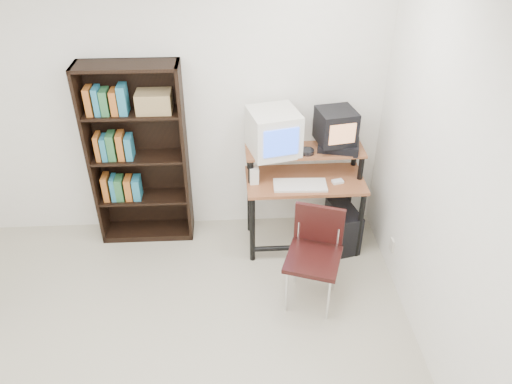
{
  "coord_description": "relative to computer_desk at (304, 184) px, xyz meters",
  "views": [
    {
      "loc": [
        0.59,
        -2.19,
        3.16
      ],
      "look_at": [
        0.77,
        1.1,
        0.95
      ],
      "focal_mm": 35.0,
      "sensor_mm": 36.0,
      "label": 1
    }
  ],
  "objects": [
    {
      "name": "ceiling",
      "position": [
        -1.25,
        -1.62,
        1.93
      ],
      "size": [
        4.0,
        4.0,
        0.01
      ],
      "primitive_type": "cube",
      "color": "white",
      "rests_on": "back_wall"
    },
    {
      "name": "back_wall",
      "position": [
        -1.25,
        0.38,
        0.63
      ],
      "size": [
        4.0,
        0.01,
        2.6
      ],
      "primitive_type": "cube",
      "color": "white",
      "rests_on": "floor"
    },
    {
      "name": "right_wall",
      "position": [
        0.75,
        -1.62,
        0.63
      ],
      "size": [
        0.01,
        4.0,
        2.6
      ],
      "primitive_type": "cube",
      "color": "white",
      "rests_on": "floor"
    },
    {
      "name": "computer_desk",
      "position": [
        0.0,
        0.0,
        0.0
      ],
      "size": [
        1.07,
        0.54,
        0.98
      ],
      "rotation": [
        0.0,
        0.0,
        0.01
      ],
      "color": "brown",
      "rests_on": "floor"
    },
    {
      "name": "crt_monitor",
      "position": [
        -0.29,
        0.09,
        0.49
      ],
      "size": [
        0.49,
        0.49,
        0.39
      ],
      "rotation": [
        0.0,
        0.0,
        0.23
      ],
      "color": "white",
      "rests_on": "computer_desk"
    },
    {
      "name": "vcr",
      "position": [
        0.3,
        0.09,
        0.34
      ],
      "size": [
        0.41,
        0.34,
        0.08
      ],
      "primitive_type": "cube",
      "rotation": [
        0.0,
        0.0,
        -0.24
      ],
      "color": "black",
      "rests_on": "computer_desk"
    },
    {
      "name": "crt_tv",
      "position": [
        0.26,
        0.1,
        0.53
      ],
      "size": [
        0.37,
        0.36,
        0.3
      ],
      "rotation": [
        0.0,
        0.0,
        0.18
      ],
      "color": "black",
      "rests_on": "vcr"
    },
    {
      "name": "cd_spindle",
      "position": [
        0.01,
        0.01,
        0.32
      ],
      "size": [
        0.15,
        0.15,
        0.05
      ],
      "primitive_type": "cylinder",
      "rotation": [
        0.0,
        0.0,
        -0.24
      ],
      "color": "#26262B",
      "rests_on": "computer_desk"
    },
    {
      "name": "keyboard",
      "position": [
        -0.06,
        -0.13,
        0.07
      ],
      "size": [
        0.48,
        0.23,
        0.03
      ],
      "primitive_type": "cube",
      "rotation": [
        0.0,
        0.0,
        -0.04
      ],
      "color": "white",
      "rests_on": "computer_desk"
    },
    {
      "name": "mousepad",
      "position": [
        0.28,
        -0.08,
        0.05
      ],
      "size": [
        0.25,
        0.21,
        0.01
      ],
      "primitive_type": "cube",
      "rotation": [
        0.0,
        0.0,
        0.17
      ],
      "color": "black",
      "rests_on": "computer_desk"
    },
    {
      "name": "mouse",
      "position": [
        0.28,
        -0.1,
        0.07
      ],
      "size": [
        0.11,
        0.08,
        0.03
      ],
      "primitive_type": "cube",
      "rotation": [
        0.0,
        0.0,
        0.26
      ],
      "color": "white",
      "rests_on": "mousepad"
    },
    {
      "name": "desk_speaker",
      "position": [
        -0.47,
        -0.06,
        0.13
      ],
      "size": [
        0.08,
        0.08,
        0.17
      ],
      "primitive_type": "cube",
      "rotation": [
        0.0,
        0.0,
        0.04
      ],
      "color": "white",
      "rests_on": "computer_desk"
    },
    {
      "name": "pc_tower",
      "position": [
        0.39,
        -0.06,
        -0.46
      ],
      "size": [
        0.3,
        0.48,
        0.42
      ],
      "primitive_type": "cube",
      "rotation": [
        0.0,
        0.0,
        0.23
      ],
      "color": "black",
      "rests_on": "floor"
    },
    {
      "name": "school_chair",
      "position": [
        -0.0,
        -0.73,
        -0.15
      ],
      "size": [
        0.54,
        0.54,
        0.85
      ],
      "rotation": [
        0.0,
        0.0,
        -0.34
      ],
      "color": "black",
      "rests_on": "floor"
    },
    {
      "name": "bookshelf",
      "position": [
        -1.51,
        0.24,
        0.23
      ],
      "size": [
        0.88,
        0.3,
        1.76
      ],
      "rotation": [
        0.0,
        0.0,
        -0.0
      ],
      "color": "black",
      "rests_on": "floor"
    },
    {
      "name": "wall_outlet",
      "position": [
        0.74,
        -0.47,
        -0.37
      ],
      "size": [
        0.02,
        0.08,
        0.12
      ],
      "primitive_type": "cube",
      "color": "beige",
      "rests_on": "right_wall"
    }
  ]
}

